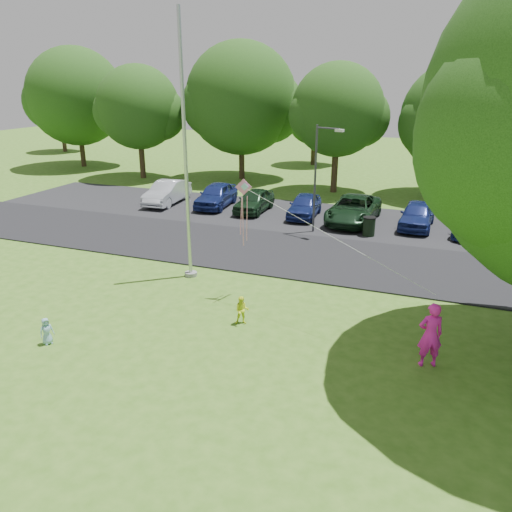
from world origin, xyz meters
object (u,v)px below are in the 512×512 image
(trash_can, at_px, (369,227))
(flagpole, at_px, (186,174))
(street_lamp, at_px, (319,170))
(woman, at_px, (430,335))
(child_yellow, at_px, (242,310))
(child_blue, at_px, (47,331))
(kite, at_px, (248,202))

(trash_can, bearing_deg, flagpole, -126.54)
(street_lamp, height_order, trash_can, street_lamp)
(woman, height_order, child_yellow, woman)
(flagpole, bearing_deg, child_yellow, -41.57)
(trash_can, relative_size, child_blue, 1.22)
(flagpole, xyz_separation_m, child_yellow, (3.56, -3.16, -3.69))
(trash_can, height_order, woman, woman)
(flagpole, distance_m, woman, 10.55)
(child_blue, bearing_deg, kite, -12.65)
(flagpole, relative_size, woman, 5.25)
(trash_can, xyz_separation_m, woman, (3.44, -11.64, 0.43))
(flagpole, xyz_separation_m, child_blue, (-1.45, -6.48, -3.74))
(woman, bearing_deg, kite, -44.30)
(trash_can, height_order, child_blue, trash_can)
(woman, bearing_deg, street_lamp, -84.24)
(woman, bearing_deg, child_blue, -7.81)
(child_yellow, bearing_deg, kite, 85.32)
(child_blue, height_order, kite, kite)
(flagpole, relative_size, kite, 1.45)
(street_lamp, bearing_deg, child_blue, -88.30)
(flagpole, xyz_separation_m, street_lamp, (3.30, 7.64, -0.87))
(flagpole, distance_m, street_lamp, 8.37)
(street_lamp, bearing_deg, child_yellow, -68.32)
(flagpole, relative_size, street_lamp, 1.82)
(woman, relative_size, child_blue, 2.25)
(trash_can, height_order, child_yellow, trash_can)
(flagpole, height_order, woman, flagpole)
(street_lamp, distance_m, child_blue, 15.17)
(child_yellow, xyz_separation_m, child_blue, (-5.01, -3.32, -0.06))
(street_lamp, distance_m, woman, 13.02)
(flagpole, height_order, kite, flagpole)
(flagpole, height_order, trash_can, flagpole)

